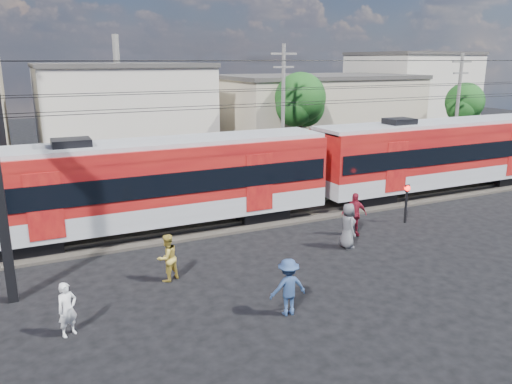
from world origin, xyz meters
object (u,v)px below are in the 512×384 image
commuter_train (157,181)px  pedestrian_c (288,287)px  pedestrian_a (67,309)px  crossing_signal (407,197)px

commuter_train → pedestrian_c: bearing=-79.9°
pedestrian_a → pedestrian_c: pedestrian_c is taller
pedestrian_a → crossing_signal: (15.49, 3.78, 0.51)m
commuter_train → pedestrian_a: bearing=-121.5°
pedestrian_a → pedestrian_c: size_ratio=0.88×
pedestrian_a → pedestrian_c: bearing=-40.6°
commuter_train → pedestrian_c: (1.61, -9.03, -1.51)m
commuter_train → pedestrian_a: commuter_train is taller
commuter_train → pedestrian_c: commuter_train is taller
pedestrian_c → crossing_signal: size_ratio=0.96×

